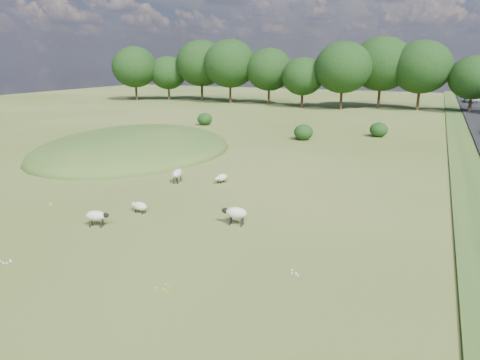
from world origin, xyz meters
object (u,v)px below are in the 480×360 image
at_px(sheep_4, 235,213).
at_px(car_7, 472,98).
at_px(sheep_1, 96,216).
at_px(sheep_2, 140,206).
at_px(sheep_5, 177,173).
at_px(sheep_3, 222,178).

distance_m(sheep_4, car_7, 75.11).
relative_size(sheep_1, car_7, 0.24).
xyz_separation_m(sheep_4, car_7, (14.36, 73.73, 0.31)).
relative_size(sheep_4, car_7, 0.26).
distance_m(sheep_1, car_7, 79.42).
xyz_separation_m(sheep_2, car_7, (19.75, 74.26, 0.57)).
xyz_separation_m(sheep_1, sheep_2, (0.69, 2.48, -0.20)).
distance_m(sheep_1, sheep_5, 8.33).
bearing_deg(sheep_2, sheep_1, 83.45).
xyz_separation_m(sheep_1, sheep_3, (2.10, 9.39, -0.19)).
distance_m(sheep_1, sheep_4, 6.79).
bearing_deg(sheep_2, car_7, -95.90).
distance_m(sheep_4, sheep_5, 8.56).
bearing_deg(sheep_3, sheep_4, 48.39).
bearing_deg(sheep_1, sheep_4, 7.12).
relative_size(sheep_2, sheep_3, 0.98).
bearing_deg(car_7, sheep_3, -105.24).
bearing_deg(sheep_4, sheep_5, -43.60).
height_order(sheep_1, sheep_4, sheep_4).
xyz_separation_m(sheep_3, sheep_4, (3.98, -6.38, 0.26)).
height_order(sheep_4, car_7, car_7).
distance_m(sheep_3, sheep_4, 7.52).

